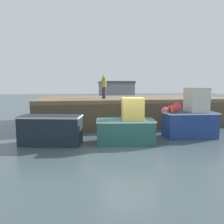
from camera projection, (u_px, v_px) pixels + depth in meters
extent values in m
cube|color=#3D4C51|center=(128.00, 149.00, 10.12)|extent=(120.00, 160.00, 0.10)
cube|color=brown|center=(131.00, 99.00, 17.47)|extent=(14.61, 7.21, 0.25)
cube|color=#4E402E|center=(145.00, 117.00, 14.19)|extent=(14.61, 0.24, 1.79)
cylinder|color=#4E402E|center=(38.00, 120.00, 12.97)|extent=(0.35, 0.35, 1.79)
cylinder|color=#4E402E|center=(144.00, 117.00, 14.30)|extent=(0.35, 0.35, 1.79)
cylinder|color=#4E402E|center=(76.00, 108.00, 20.04)|extent=(0.35, 0.35, 1.79)
cylinder|color=#4E402E|center=(162.00, 106.00, 21.72)|extent=(0.35, 0.35, 1.79)
cylinder|color=#4E402E|center=(94.00, 118.00, 13.63)|extent=(6.94, 0.18, 1.60)
cube|color=#19232D|center=(51.00, 130.00, 10.59)|extent=(3.19, 1.90, 1.47)
cube|color=silver|center=(50.00, 117.00, 10.51)|extent=(3.26, 1.93, 0.08)
cube|color=#23564C|center=(125.00, 131.00, 10.85)|extent=(3.05, 1.84, 1.24)
cube|color=silver|center=(125.00, 120.00, 10.79)|extent=(3.11, 1.88, 0.08)
cube|color=gold|center=(132.00, 109.00, 10.73)|extent=(1.21, 1.20, 1.11)
cube|color=navy|center=(189.00, 125.00, 12.14)|extent=(2.95, 1.70, 1.47)
cube|color=silver|center=(190.00, 113.00, 12.05)|extent=(3.01, 1.73, 0.08)
cube|color=beige|center=(196.00, 100.00, 12.00)|extent=(1.14, 1.30, 1.37)
sphere|color=red|center=(171.00, 108.00, 12.41)|extent=(0.35, 0.35, 0.35)
sphere|color=red|center=(177.00, 107.00, 11.31)|extent=(0.48, 0.48, 0.48)
sphere|color=#EA5B70|center=(165.00, 111.00, 12.39)|extent=(0.50, 0.50, 0.50)
sphere|color=orange|center=(175.00, 110.00, 12.02)|extent=(0.44, 0.44, 0.44)
cylinder|color=#2D3342|center=(104.00, 93.00, 15.40)|extent=(0.29, 0.29, 0.83)
cylinder|color=#9E9333|center=(104.00, 83.00, 15.31)|extent=(0.34, 0.34, 0.67)
sphere|color=tan|center=(104.00, 76.00, 15.26)|extent=(0.22, 0.22, 0.22)
cube|color=gray|center=(116.00, 92.00, 46.54)|extent=(6.95, 5.55, 3.61)
cube|color=#494C4F|center=(116.00, 82.00, 46.30)|extent=(7.22, 5.77, 0.50)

